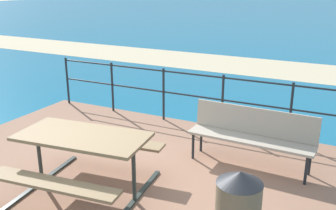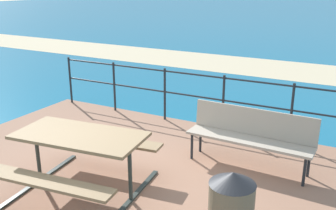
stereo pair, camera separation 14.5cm
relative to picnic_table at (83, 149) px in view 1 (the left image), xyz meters
The scene contains 7 objects.
ground_plane 0.79m from the picnic_table, 54.72° to the left, with size 240.00×240.00×0.00m, color beige.
patio_paving 0.76m from the picnic_table, 54.72° to the left, with size 6.40×5.20×0.06m, color #996B51.
sea_water 40.36m from the picnic_table, 89.64° to the left, with size 90.00×90.00×0.01m, color #196B8E.
beach_strip 8.72m from the picnic_table, 88.35° to the left, with size 54.00×2.75×0.01m, color beige.
picnic_table is the anchor object (origin of this frame).
park_bench 2.38m from the picnic_table, 45.38° to the left, with size 1.81×0.47×0.84m.
railing_fence 2.84m from the picnic_table, 84.93° to the left, with size 5.94×0.04×1.02m.
Camera 1 is at (2.60, -3.72, 2.62)m, focal length 40.59 mm.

